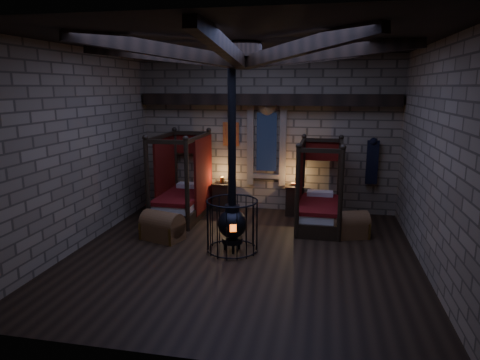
% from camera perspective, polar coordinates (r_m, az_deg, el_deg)
% --- Properties ---
extents(room, '(7.02, 7.02, 4.29)m').
position_cam_1_polar(room, '(8.35, 0.49, 14.79)').
color(room, black).
rests_on(room, ground).
extents(bed_left, '(1.11, 2.09, 2.18)m').
position_cam_1_polar(bed_left, '(11.38, -7.68, -2.25)').
color(bed_left, black).
rests_on(bed_left, ground).
extents(bed_right, '(1.07, 2.01, 2.08)m').
position_cam_1_polar(bed_right, '(10.73, 10.51, -3.39)').
color(bed_right, black).
rests_on(bed_right, ground).
extents(trunk_left, '(1.03, 0.82, 0.66)m').
position_cam_1_polar(trunk_left, '(9.85, -10.32, -6.16)').
color(trunk_left, brown).
rests_on(trunk_left, ground).
extents(trunk_right, '(0.97, 0.78, 0.62)m').
position_cam_1_polar(trunk_right, '(10.17, 14.28, -5.85)').
color(trunk_right, brown).
rests_on(trunk_right, ground).
extents(nightstand_left, '(0.53, 0.51, 0.94)m').
position_cam_1_polar(nightstand_left, '(11.94, -2.37, -2.16)').
color(nightstand_left, black).
rests_on(nightstand_left, ground).
extents(nightstand_right, '(0.53, 0.51, 0.87)m').
position_cam_1_polar(nightstand_right, '(11.60, 7.23, -2.63)').
color(nightstand_right, black).
rests_on(nightstand_right, ground).
extents(stove, '(1.08, 1.08, 4.05)m').
position_cam_1_polar(stove, '(8.92, -1.04, -5.52)').
color(stove, black).
rests_on(stove, ground).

